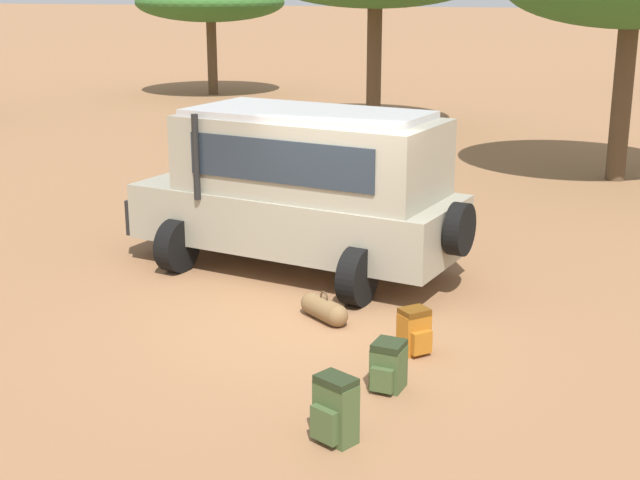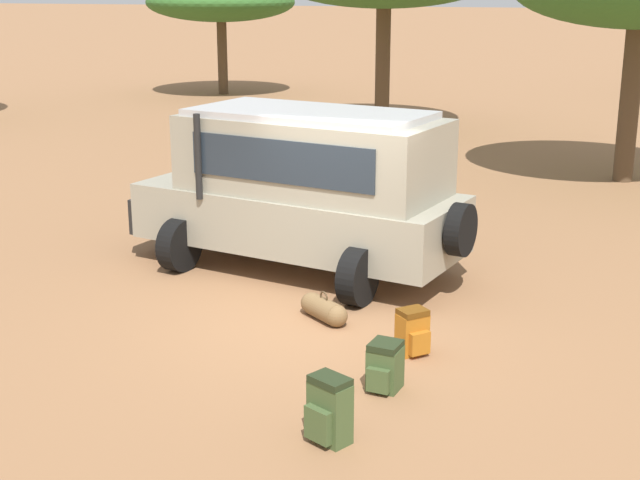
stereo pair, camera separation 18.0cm
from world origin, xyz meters
The scene contains 7 objects.
ground_plane centered at (0.00, 0.00, 0.00)m, with size 320.00×320.00×0.00m, color #936642.
safari_vehicle centered at (-0.87, 1.92, 1.29)m, with size 5.47×3.30×2.44m.
backpack_beside_front_wheel centered at (1.43, -0.68, 0.27)m, with size 0.44×0.44×0.55m.
backpack_cluster_center centered at (1.18, -2.99, 0.32)m, with size 0.46×0.44×0.66m.
backpack_near_rear_wheel centered at (1.38, -1.71, 0.26)m, with size 0.36×0.46×0.53m.
duffel_bag_low_black_case centered at (0.09, 0.01, 0.15)m, with size 0.74×0.62×0.39m.
acacia_tree_left_mid centered at (-11.66, 21.99, 3.50)m, with size 5.70×5.82×4.26m.
Camera 1 is at (3.43, -10.28, 4.20)m, focal length 50.00 mm.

